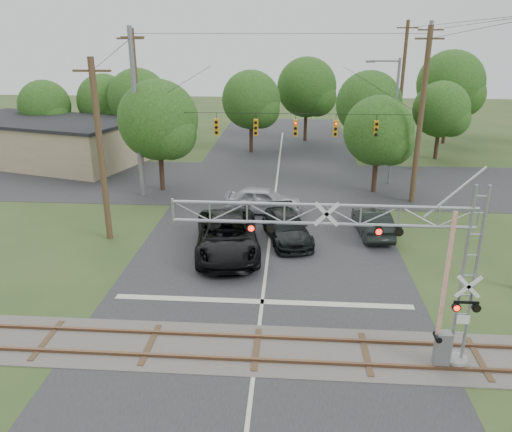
# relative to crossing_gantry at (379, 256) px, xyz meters

# --- Properties ---
(ground) EXTENTS (160.00, 160.00, 0.00)m
(ground) POSITION_rel_crossing_gantry_xyz_m (-4.06, -1.65, -4.11)
(ground) COLOR #304620
(ground) RESTS_ON ground
(road_main) EXTENTS (14.00, 90.00, 0.02)m
(road_main) POSITION_rel_crossing_gantry_xyz_m (-4.06, 8.35, -4.10)
(road_main) COLOR #28282A
(road_main) RESTS_ON ground
(road_cross) EXTENTS (90.00, 12.00, 0.02)m
(road_cross) POSITION_rel_crossing_gantry_xyz_m (-4.06, 22.35, -4.10)
(road_cross) COLOR #28282A
(road_cross) RESTS_ON ground
(railroad_track) EXTENTS (90.00, 3.20, 0.17)m
(railroad_track) POSITION_rel_crossing_gantry_xyz_m (-4.06, 0.35, -4.08)
(railroad_track) COLOR #4E4843
(railroad_track) RESTS_ON ground
(crossing_gantry) EXTENTS (10.29, 0.84, 6.61)m
(crossing_gantry) POSITION_rel_crossing_gantry_xyz_m (0.00, 0.00, 0.00)
(crossing_gantry) COLOR gray
(crossing_gantry) RESTS_ON ground
(traffic_signal_span) EXTENTS (19.34, 0.36, 11.50)m
(traffic_signal_span) POSITION_rel_crossing_gantry_xyz_m (-3.15, 18.35, 1.51)
(traffic_signal_span) COLOR slate
(traffic_signal_span) RESTS_ON ground
(pickup_black) EXTENTS (4.17, 7.35, 1.94)m
(pickup_black) POSITION_rel_crossing_gantry_xyz_m (-6.22, 8.93, -3.14)
(pickup_black) COLOR black
(pickup_black) RESTS_ON ground
(car_dark) EXTENTS (3.35, 5.60, 1.52)m
(car_dark) POSITION_rel_crossing_gantry_xyz_m (-3.11, 10.94, -3.35)
(car_dark) COLOR black
(car_dark) RESTS_ON ground
(sedan_silver) EXTENTS (5.09, 2.26, 1.70)m
(sedan_silver) POSITION_rel_crossing_gantry_xyz_m (-4.70, 15.48, -3.26)
(sedan_silver) COLOR #A1A4A9
(sedan_silver) RESTS_ON ground
(suv_dark) EXTENTS (1.98, 4.74, 1.52)m
(suv_dark) POSITION_rel_crossing_gantry_xyz_m (1.83, 12.13, -3.35)
(suv_dark) COLOR black
(suv_dark) RESTS_ON ground
(commercial_building) EXTENTS (18.44, 12.90, 3.90)m
(commercial_building) POSITION_rel_crossing_gantry_xyz_m (-25.04, 27.57, -2.16)
(commercial_building) COLOR tan
(commercial_building) RESTS_ON ground
(streetlight) EXTENTS (2.50, 0.26, 9.36)m
(streetlight) POSITION_rel_crossing_gantry_xyz_m (4.43, 22.71, 1.13)
(streetlight) COLOR slate
(streetlight) RESTS_ON ground
(utility_poles) EXTENTS (25.91, 29.49, 12.53)m
(utility_poles) POSITION_rel_crossing_gantry_xyz_m (-0.68, 21.48, 1.83)
(utility_poles) COLOR #463120
(utility_poles) RESTS_ON ground
(treeline) EXTENTS (55.05, 24.99, 9.54)m
(treeline) POSITION_rel_crossing_gantry_xyz_m (-1.22, 32.64, 1.13)
(treeline) COLOR #372319
(treeline) RESTS_ON ground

